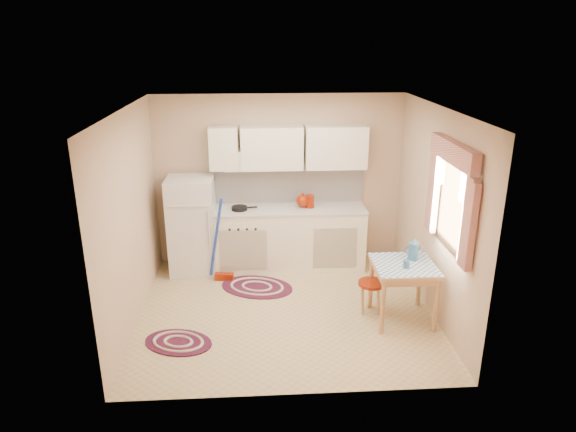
{
  "coord_description": "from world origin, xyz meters",
  "views": [
    {
      "loc": [
        -0.33,
        -5.67,
        3.27
      ],
      "look_at": [
        0.04,
        0.25,
        1.17
      ],
      "focal_mm": 32.0,
      "sensor_mm": 36.0,
      "label": 1
    }
  ],
  "objects_px": {
    "table": "(402,292)",
    "base_cabinets": "(287,239)",
    "fridge": "(192,226)",
    "stool": "(371,297)"
  },
  "relations": [
    {
      "from": "fridge",
      "to": "stool",
      "type": "xyz_separation_m",
      "value": [
        2.3,
        -1.37,
        -0.49
      ]
    },
    {
      "from": "fridge",
      "to": "table",
      "type": "bearing_deg",
      "value": -30.12
    },
    {
      "from": "table",
      "to": "stool",
      "type": "height_order",
      "value": "table"
    },
    {
      "from": "base_cabinets",
      "to": "stool",
      "type": "relative_size",
      "value": 5.36
    },
    {
      "from": "base_cabinets",
      "to": "stool",
      "type": "height_order",
      "value": "base_cabinets"
    },
    {
      "from": "fridge",
      "to": "stool",
      "type": "distance_m",
      "value": 2.73
    },
    {
      "from": "table",
      "to": "base_cabinets",
      "type": "bearing_deg",
      "value": 129.2
    },
    {
      "from": "fridge",
      "to": "stool",
      "type": "height_order",
      "value": "fridge"
    },
    {
      "from": "fridge",
      "to": "stool",
      "type": "bearing_deg",
      "value": -30.72
    },
    {
      "from": "table",
      "to": "fridge",
      "type": "bearing_deg",
      "value": 149.88
    }
  ]
}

